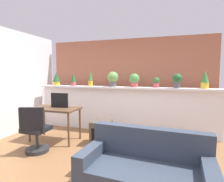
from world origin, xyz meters
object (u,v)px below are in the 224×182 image
(potted_plant_6, at_px, (177,80))
(office_chair, at_px, (35,133))
(potted_plant_0, at_px, (56,79))
(desk, at_px, (55,111))
(potted_plant_2, at_px, (90,79))
(potted_plant_5, at_px, (156,82))
(potted_plant_3, at_px, (113,78))
(couch, at_px, (145,174))
(potted_plant_4, at_px, (134,80))
(potted_plant_7, at_px, (205,79))
(side_cube_shelf, at_px, (101,133))
(potted_plant_1, at_px, (73,79))
(tv_monitor, at_px, (59,100))

(potted_plant_6, xyz_separation_m, office_chair, (-2.57, -1.74, -0.99))
(potted_plant_0, relative_size, desk, 0.35)
(potted_plant_2, distance_m, desk, 1.31)
(potted_plant_5, bearing_deg, desk, -153.06)
(potted_plant_5, distance_m, office_chair, 2.91)
(potted_plant_6, xyz_separation_m, desk, (-2.62, -1.03, -0.71))
(potted_plant_3, height_order, couch, potted_plant_3)
(potted_plant_4, relative_size, potted_plant_7, 0.83)
(side_cube_shelf, bearing_deg, potted_plant_2, 125.61)
(potted_plant_1, height_order, office_chair, potted_plant_1)
(potted_plant_1, height_order, potted_plant_7, potted_plant_7)
(tv_monitor, xyz_separation_m, couch, (2.14, -1.40, -0.63))
(potted_plant_0, relative_size, potted_plant_4, 1.11)
(potted_plant_4, distance_m, potted_plant_7, 1.61)
(potted_plant_1, xyz_separation_m, potted_plant_3, (1.15, 0.02, 0.03))
(potted_plant_1, distance_m, potted_plant_2, 0.55)
(office_chair, height_order, side_cube_shelf, office_chair)
(potted_plant_4, distance_m, tv_monitor, 1.88)
(potted_plant_1, distance_m, potted_plant_3, 1.15)
(office_chair, bearing_deg, couch, -15.99)
(potted_plant_4, height_order, potted_plant_5, potted_plant_4)
(potted_plant_7, xyz_separation_m, office_chair, (-3.16, -1.79, -1.00))
(potted_plant_5, distance_m, potted_plant_7, 1.07)
(potted_plant_6, height_order, tv_monitor, potted_plant_6)
(potted_plant_1, distance_m, potted_plant_6, 2.74)
(office_chair, bearing_deg, potted_plant_7, 29.58)
(potted_plant_2, distance_m, potted_plant_6, 2.19)
(potted_plant_0, height_order, tv_monitor, potted_plant_0)
(potted_plant_5, bearing_deg, potted_plant_1, -179.17)
(potted_plant_4, relative_size, desk, 0.31)
(potted_plant_3, bearing_deg, office_chair, -118.81)
(potted_plant_2, bearing_deg, potted_plant_1, 175.73)
(potted_plant_2, relative_size, potted_plant_3, 1.07)
(couch, bearing_deg, office_chair, 164.01)
(potted_plant_3, height_order, side_cube_shelf, potted_plant_3)
(potted_plant_0, distance_m, potted_plant_7, 3.86)
(potted_plant_2, bearing_deg, potted_plant_4, 3.45)
(potted_plant_7, relative_size, tv_monitor, 0.95)
(desk, distance_m, side_cube_shelf, 1.17)
(potted_plant_3, height_order, potted_plant_5, potted_plant_3)
(tv_monitor, bearing_deg, couch, -33.27)
(potted_plant_7, xyz_separation_m, tv_monitor, (-3.14, -1.01, -0.48))
(potted_plant_5, bearing_deg, couch, -88.38)
(potted_plant_1, distance_m, potted_plant_5, 2.27)
(potted_plant_2, bearing_deg, tv_monitor, -110.43)
(potted_plant_6, relative_size, couch, 0.21)
(potted_plant_2, height_order, tv_monitor, potted_plant_2)
(potted_plant_2, bearing_deg, office_chair, -102.21)
(potted_plant_5, bearing_deg, potted_plant_6, -7.22)
(potted_plant_7, relative_size, office_chair, 0.45)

